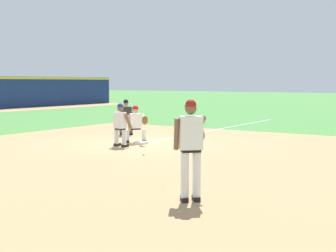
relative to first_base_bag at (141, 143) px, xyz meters
name	(u,v)px	position (x,y,z in m)	size (l,w,h in m)	color
ground_plane	(141,144)	(0.00, 0.00, -0.04)	(160.00, 160.00, 0.00)	#47843D
infield_dirt_patch	(158,164)	(-2.93, -2.73, -0.04)	(18.00, 18.00, 0.01)	tan
foul_line_stripe	(221,129)	(6.26, 0.00, -0.04)	(12.52, 0.10, 0.00)	white
first_base_bag	(141,143)	(0.00, 0.00, 0.00)	(0.38, 0.38, 0.09)	white
baseball	(143,154)	(-2.00, -1.59, -0.01)	(0.07, 0.07, 0.07)	white
pitcher	(191,144)	(-5.82, -5.44, 1.01)	(0.85, 0.56, 1.86)	black
first_baseman	(136,122)	(0.16, 0.30, 0.69)	(0.74, 1.08, 1.34)	black
baserunner	(120,123)	(-0.88, 0.18, 0.75)	(0.52, 0.64, 1.46)	black
umpire	(126,116)	(1.91, 2.14, 0.75)	(0.67, 0.67, 1.46)	black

